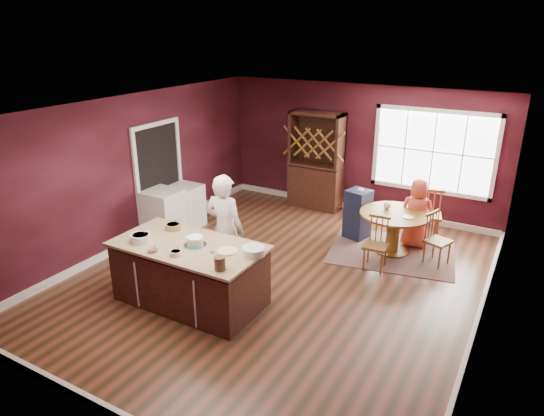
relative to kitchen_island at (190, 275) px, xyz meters
The scene contains 28 objects.
room_shell 1.75m from the kitchen_island, 58.95° to the left, with size 7.00×7.00×7.00m.
window 5.37m from the kitchen_island, 64.45° to the left, with size 2.36×0.10×1.66m, color white, non-canonical shape.
doorway 2.95m from the kitchen_island, 139.46° to the left, with size 0.08×1.26×2.13m, color white, non-canonical shape.
kitchen_island is the anchor object (origin of this frame).
dining_table 3.71m from the kitchen_island, 55.91° to the left, with size 1.23×1.23×0.75m.
baker 0.89m from the kitchen_island, 82.96° to the left, with size 0.64×0.42×1.76m, color silver.
layer_cake 0.56m from the kitchen_island, 13.49° to the left, with size 0.33×0.33×0.13m, color white, non-canonical shape.
bowl_blue 0.88m from the kitchen_island, 158.56° to the right, with size 0.28×0.28×0.11m, color beige.
bowl_yellow 0.81m from the kitchen_island, 149.47° to the left, with size 0.23×0.23×0.09m, color #A5883C.
bowl_pink 0.71m from the kitchen_island, 122.15° to the right, with size 0.14×0.14×0.05m, color silver.
bowl_olive 0.62m from the kitchen_island, 78.03° to the right, with size 0.16×0.16×0.06m, color #EEE7CF.
drinking_glass 0.72m from the kitchen_island, ahead, with size 0.08×0.08×0.16m, color silver.
dinner_plate 0.79m from the kitchen_island, ahead, with size 0.29×0.29×0.02m, color beige.
white_tub 1.12m from the kitchen_island, 10.49° to the left, with size 0.32×0.32×0.11m, color white.
stoneware_crock 1.08m from the kitchen_island, 25.04° to the right, with size 0.15×0.15×0.18m, color brown.
toy_figurine 0.90m from the kitchen_island, 15.23° to the right, with size 0.05×0.05×0.08m, color yellow, non-canonical shape.
rug 3.74m from the kitchen_island, 55.91° to the left, with size 2.14×1.65×0.01m, color brown.
chair_east 4.15m from the kitchen_island, 46.49° to the left, with size 0.38×0.36×0.91m, color brown, non-canonical shape.
chair_south 3.06m from the kitchen_island, 49.18° to the left, with size 0.38×0.36×0.91m, color brown, non-canonical shape.
chair_north 4.65m from the kitchen_island, 57.75° to the left, with size 0.45×0.43×1.08m, color brown, non-canonical shape.
seated_woman 4.25m from the kitchen_island, 56.38° to the left, with size 0.63×0.41×1.29m, color #E15740.
high_chair 3.62m from the kitchen_island, 69.03° to the left, with size 0.40×0.40×0.98m, color #1C2641, non-canonical shape.
toddler 3.69m from the kitchen_island, 68.76° to the left, with size 0.18×0.14×0.26m, color #8CA5BF, non-canonical shape.
table_plate 3.79m from the kitchen_island, 51.84° to the left, with size 0.18×0.18×0.01m, color beige.
table_cup 3.74m from the kitchen_island, 59.56° to the left, with size 0.13×0.13×0.10m, color white.
hutch 4.54m from the kitchen_island, 91.28° to the left, with size 1.15×0.48×2.11m, color black.
washer 2.43m from the kitchen_island, 140.14° to the left, with size 0.65×0.63×0.94m, color white.
dryer 2.89m from the kitchen_island, 130.34° to the left, with size 0.59×0.57×0.86m, color white.
Camera 1 is at (3.31, -6.07, 3.82)m, focal length 32.00 mm.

